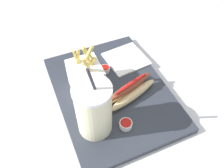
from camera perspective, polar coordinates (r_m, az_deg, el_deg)
name	(u,v)px	position (r m, az deg, el deg)	size (l,w,h in m)	color
ground_plane	(112,96)	(0.77, 0.00, -2.90)	(2.40, 2.40, 0.02)	silver
food_tray	(112,92)	(0.75, 0.00, -1.97)	(0.44, 0.33, 0.02)	#2D333D
soda_cup	(94,109)	(0.60, -4.37, -6.04)	(0.10, 0.10, 0.24)	beige
fries_basket	(86,78)	(0.72, -6.23, 1.50)	(0.10, 0.09, 0.17)	white
hot_dog_1	(130,90)	(0.72, 4.36, -1.53)	(0.11, 0.19, 0.06)	#E5C689
ketchup_cup_1	(92,68)	(0.80, -4.76, 3.88)	(0.04, 0.04, 0.02)	white
ketchup_cup_2	(126,124)	(0.67, 3.31, -9.54)	(0.04, 0.04, 0.02)	white
ketchup_cup_3	(105,69)	(0.79, -1.67, 3.58)	(0.03, 0.03, 0.02)	white
napkin_stack	(126,59)	(0.84, 3.37, 5.99)	(0.13, 0.13, 0.01)	white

